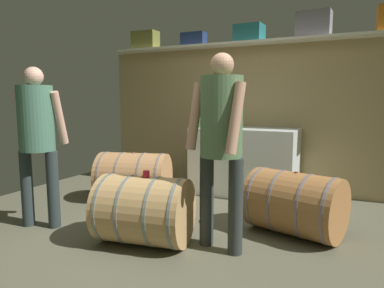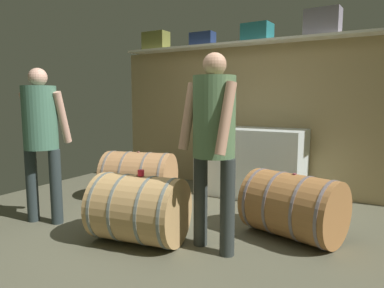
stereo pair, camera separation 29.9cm
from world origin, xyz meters
TOP-DOWN VIEW (x-y plane):
  - ground_plane at (0.00, 0.57)m, footprint 5.88×7.76m
  - back_wall_panel at (0.00, 2.28)m, footprint 4.68×0.10m
  - high_shelf_board at (0.00, 2.13)m, footprint 4.31×0.40m
  - toolcase_olive at (-1.73, 2.13)m, footprint 0.41×0.23m
  - toolcase_navy at (-0.87, 2.13)m, footprint 0.37×0.19m
  - toolcase_teal at (-0.02, 2.13)m, footprint 0.40×0.31m
  - toolcase_grey at (0.84, 2.13)m, footprint 0.44×0.27m
  - work_cabinet at (0.02, 1.88)m, footprint 1.42×0.68m
  - wine_bottle_green at (-0.58, 1.65)m, footprint 0.08×0.08m
  - wine_glass at (-0.45, 1.73)m, footprint 0.08×0.08m
  - red_funnel at (-0.51, 2.13)m, footprint 0.11×0.11m
  - wine_barrel_near at (-0.29, -0.15)m, footprint 0.90×0.74m
  - wine_barrel_far at (-1.18, 0.95)m, footprint 1.03×0.84m
  - wine_barrel_flank at (0.91, 0.66)m, footprint 0.99×0.81m
  - tasting_cup at (-0.26, -0.15)m, footprint 0.06×0.06m
  - winemaker_pouring at (-1.50, -0.25)m, footprint 0.53×0.45m
  - visitor_tasting at (0.38, 0.03)m, footprint 0.54×0.45m

SIDE VIEW (x-z plane):
  - ground_plane at x=0.00m, z-range -0.02..0.00m
  - wine_barrel_flank at x=0.91m, z-range 0.00..0.62m
  - wine_barrel_near at x=-0.29m, z-range 0.00..0.63m
  - wine_barrel_far at x=-1.18m, z-range 0.00..0.64m
  - work_cabinet at x=0.02m, z-range 0.00..0.93m
  - tasting_cup at x=-0.26m, z-range 0.63..0.68m
  - red_funnel at x=-0.51m, z-range 0.93..1.06m
  - winemaker_pouring at x=-1.50m, z-range 0.19..1.82m
  - wine_glass at x=-0.45m, z-range 0.95..1.10m
  - back_wall_panel at x=0.00m, z-range 0.00..2.07m
  - visitor_tasting at x=0.38m, z-range 0.19..1.90m
  - wine_bottle_green at x=-0.58m, z-range 0.91..1.22m
  - high_shelf_board at x=0.00m, z-range 2.07..2.11m
  - toolcase_navy at x=-0.87m, z-range 2.11..2.31m
  - toolcase_teal at x=-0.02m, z-range 2.11..2.34m
  - toolcase_olive at x=-1.73m, z-range 2.11..2.39m
  - toolcase_grey at x=0.84m, z-range 2.11..2.44m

